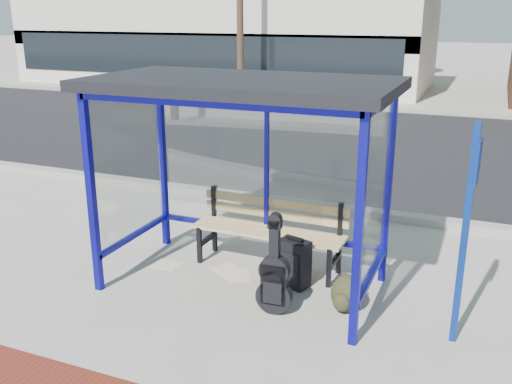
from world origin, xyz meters
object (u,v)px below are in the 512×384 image
at_px(bench, 270,227).
at_px(guitar_bag, 274,279).
at_px(suitcase, 294,263).
at_px(backpack, 345,294).

height_order(bench, guitar_bag, guitar_bag).
bearing_deg(suitcase, bench, 153.80).
bearing_deg(backpack, bench, 155.55).
height_order(guitar_bag, backpack, guitar_bag).
distance_m(bench, backpack, 1.44).
distance_m(guitar_bag, suitcase, 0.67).
distance_m(bench, suitcase, 0.67).
distance_m(bench, guitar_bag, 1.20).
distance_m(guitar_bag, backpack, 0.79).
relative_size(bench, backpack, 4.76).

